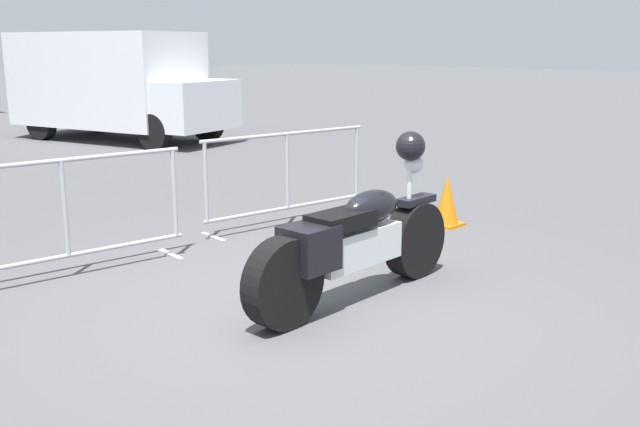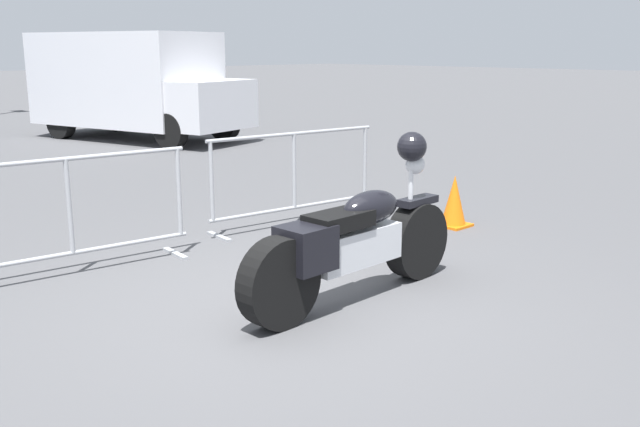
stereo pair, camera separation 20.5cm
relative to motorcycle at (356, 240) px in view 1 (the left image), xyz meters
name	(u,v)px [view 1 (the left image)]	position (x,y,z in m)	size (l,w,h in m)	color
ground_plane	(289,307)	(-0.51, 0.25, -0.50)	(120.00, 120.00, 0.00)	#4C4C4F
motorcycle	(356,240)	(0.00, 0.00, 0.00)	(2.31, 0.35, 1.31)	black
crowd_barrier_near	(65,217)	(-1.34, 2.21, 0.06)	(2.22, 0.67, 1.07)	#9EA0A5
crowd_barrier_far	(287,177)	(1.34, 2.21, 0.06)	(2.22, 0.67, 1.07)	#9EA0A5
delivery_van	(115,83)	(4.08, 10.55, 0.74)	(3.13, 5.33, 2.31)	silver
planter_island	(106,101)	(8.17, 18.23, -0.26)	(3.74, 3.74, 1.02)	#ADA89E
traffic_cone	(447,201)	(2.59, 0.88, -0.21)	(0.34, 0.34, 0.59)	orange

